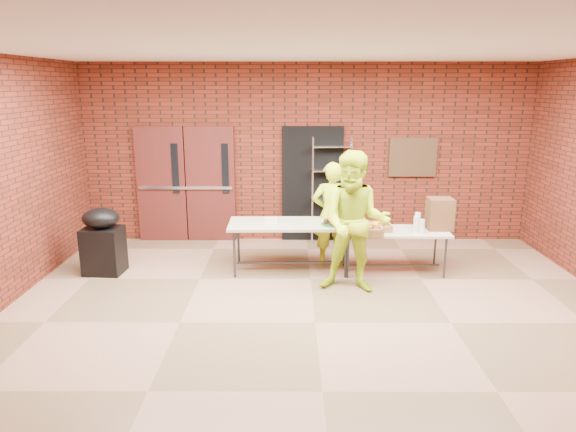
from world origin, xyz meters
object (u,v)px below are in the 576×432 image
object	(u,v)px
wire_rack	(331,191)
volunteer_woman	(331,214)
coffee_dispenser	(440,214)
volunteer_man	(355,223)
covered_grill	(103,241)
table_right	(394,234)
table_left	(290,227)

from	to	relation	value
wire_rack	volunteer_woman	bearing A→B (deg)	-96.87
wire_rack	volunteer_woman	size ratio (longest dim) A/B	1.15
coffee_dispenser	volunteer_man	world-z (taller)	volunteer_man
wire_rack	covered_grill	distance (m)	3.96
table_right	coffee_dispenser	bearing A→B (deg)	5.69
volunteer_woman	table_left	bearing A→B (deg)	17.74
table_left	volunteer_man	bearing A→B (deg)	-42.51
wire_rack	table_right	size ratio (longest dim) A/B	1.18
wire_rack	volunteer_woman	xyz separation A→B (m)	(-0.10, -1.21, -0.13)
wire_rack	coffee_dispenser	distance (m)	2.13
table_left	volunteer_woman	xyz separation A→B (m)	(0.65, 0.28, 0.13)
table_left	covered_grill	xyz separation A→B (m)	(-2.85, -0.12, -0.19)
wire_rack	table_left	size ratio (longest dim) A/B	1.02
table_right	covered_grill	size ratio (longest dim) A/B	1.59
table_right	volunteer_man	distance (m)	1.07
coffee_dispenser	covered_grill	size ratio (longest dim) A/B	0.47
wire_rack	table_right	xyz separation A→B (m)	(0.84, -1.55, -0.35)
table_left	coffee_dispenser	xyz separation A→B (m)	(2.28, 0.01, 0.21)
table_left	wire_rack	bearing A→B (deg)	62.48
table_left	table_right	world-z (taller)	table_left
coffee_dispenser	volunteer_woman	size ratio (longest dim) A/B	0.29
table_left	volunteer_man	distance (m)	1.22
covered_grill	wire_rack	bearing A→B (deg)	28.50
wire_rack	volunteer_man	bearing A→B (deg)	-88.65
table_left	coffee_dispenser	size ratio (longest dim) A/B	3.90
coffee_dispenser	volunteer_woman	world-z (taller)	volunteer_woman
covered_grill	volunteer_man	size ratio (longest dim) A/B	0.52
table_right	volunteer_man	xyz separation A→B (m)	(-0.69, -0.73, 0.37)
table_left	table_right	bearing A→B (deg)	-3.25
table_left	covered_grill	distance (m)	2.86
table_right	volunteer_woman	xyz separation A→B (m)	(-0.94, 0.34, 0.22)
coffee_dispenser	volunteer_man	size ratio (longest dim) A/B	0.25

